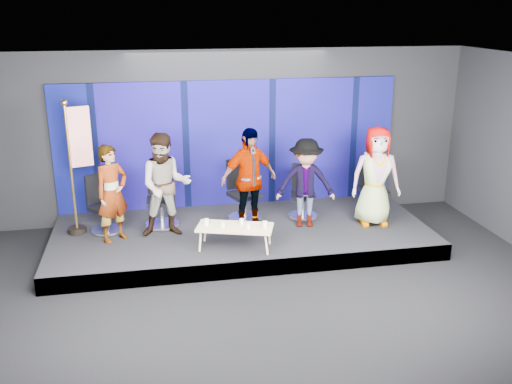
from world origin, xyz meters
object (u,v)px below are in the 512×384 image
Objects in this scene: chair_b at (161,206)px; panelist_d at (306,183)px; panelist_b at (165,185)px; chair_d at (303,200)px; panelist_a at (112,194)px; panelist_c at (249,179)px; panelist_e at (376,176)px; flag_stand at (78,164)px; chair_a at (104,213)px; mug_d at (248,226)px; mug_a at (207,222)px; mug_e at (265,224)px; mug_b at (223,225)px; mug_c at (242,221)px; chair_c at (243,200)px; coffee_table at (235,228)px; chair_e at (373,196)px.

chair_b is 2.77m from panelist_d.
chair_d is at bearing 11.64° from panelist_b.
panelist_c is at bearing -36.61° from panelist_a.
chair_b is at bearing -169.88° from chair_d.
chair_b is 4.09m from panelist_e.
flag_stand is at bearing -175.50° from panelist_d.
chair_a is 2.82m from mug_d.
mug_a is at bearing -44.82° from flag_stand.
panelist_c is at bearing -173.30° from panelist_d.
panelist_a reaches higher than mug_e.
flag_stand is at bearing 152.43° from mug_b.
chair_b is 12.89× the size of mug_c.
panelist_b is 1.95m from mug_e.
flag_stand is (-4.21, -0.03, 0.96)m from chair_d.
mug_c is 0.43m from mug_e.
chair_c is 1.43m from coffee_table.
panelist_b is at bearing 143.38° from mug_d.
panelist_c reaches higher than chair_e.
panelist_a is at bearing -174.07° from panelist_b.
chair_a is 0.56× the size of panelist_c.
mug_c is (0.60, -0.08, -0.01)m from mug_a.
panelist_c is 1.13× the size of panelist_d.
panelist_b is 20.11× the size of mug_b.
chair_d is 1.99m from mug_d.
chair_b is 1.00× the size of chair_e.
panelist_e reaches higher than chair_d.
panelist_b is 1.62× the size of chair_e.
coffee_table is (2.05, -0.76, -0.51)m from panelist_a.
chair_a is at bearing 164.69° from chair_c.
chair_c is at bearing 79.17° from mug_c.
panelist_a is at bearing 159.57° from coffee_table.
mug_d is (-0.17, -1.54, 0.05)m from chair_c.
chair_b is 0.99× the size of chair_c.
coffee_table is at bearing -43.65° from flag_stand.
chair_c reaches higher than chair_b.
chair_d is 11.56× the size of mug_d.
mug_e is (-2.29, -0.79, -0.50)m from panelist_e.
chair_e is 11.31× the size of mug_a.
panelist_b reaches higher than chair_a.
chair_b is 0.69× the size of panelist_d.
chair_e is at bearing 6.04° from panelist_b.
panelist_b reaches higher than chair_b.
chair_a is 3.82m from chair_d.
panelist_a is 0.89m from flag_stand.
flag_stand reaches higher than panelist_a.
chair_a is at bearing 153.55° from mug_e.
mug_d is at bearing -115.15° from chair_c.
coffee_table is 13.33× the size of mug_e.
mug_b is at bearing -51.47° from chair_b.
panelist_d is at bearing -9.48° from chair_b.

